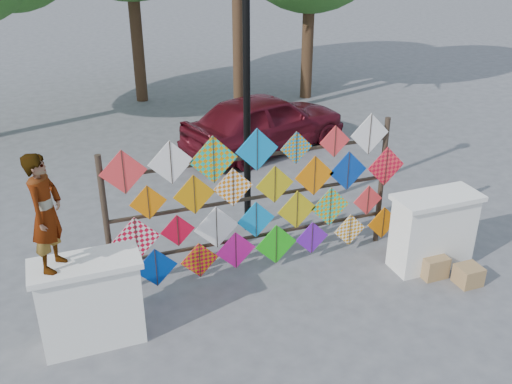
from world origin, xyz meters
TOP-DOWN VIEW (x-y plane):
  - ground at (0.00, 0.00)m, footprint 80.00×80.00m
  - parapet_left at (-2.70, -0.20)m, footprint 1.40×0.65m
  - parapet_right at (2.70, -0.20)m, footprint 1.40×0.65m
  - kite_rack at (0.07, 0.73)m, footprint 4.98×0.24m
  - vendor_woman at (-3.05, -0.20)m, footprint 0.58×0.66m
  - sedan at (2.07, 5.62)m, footprint 4.58×2.93m
  - lamppost at (0.30, 2.00)m, footprint 0.28×0.28m
  - cardboard_box_near at (2.56, -0.48)m, footprint 0.41×0.36m
  - cardboard_box_far at (2.94, -0.88)m, footprint 0.37×0.34m

SIDE VIEW (x-z plane):
  - ground at x=0.00m, z-range 0.00..0.00m
  - cardboard_box_far at x=2.94m, z-range 0.00..0.31m
  - cardboard_box_near at x=2.56m, z-range 0.00..0.36m
  - parapet_left at x=-2.70m, z-range 0.01..1.29m
  - parapet_right at x=2.70m, z-range 0.01..1.29m
  - sedan at x=2.07m, z-range 0.00..1.45m
  - kite_rack at x=0.07m, z-range 0.01..2.44m
  - vendor_woman at x=-3.05m, z-range 1.28..2.80m
  - lamppost at x=0.30m, z-range 0.46..4.92m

